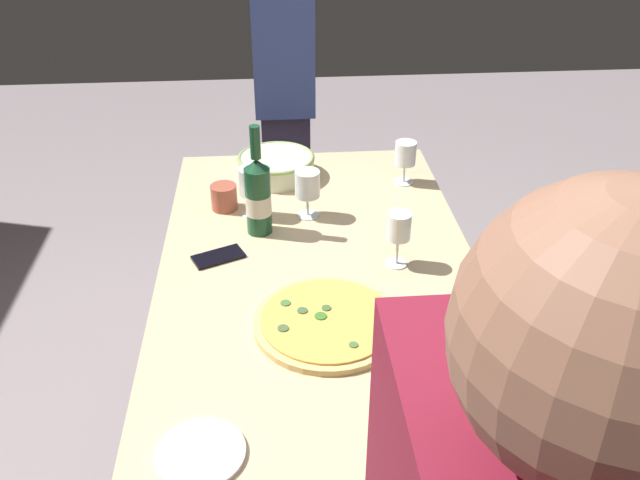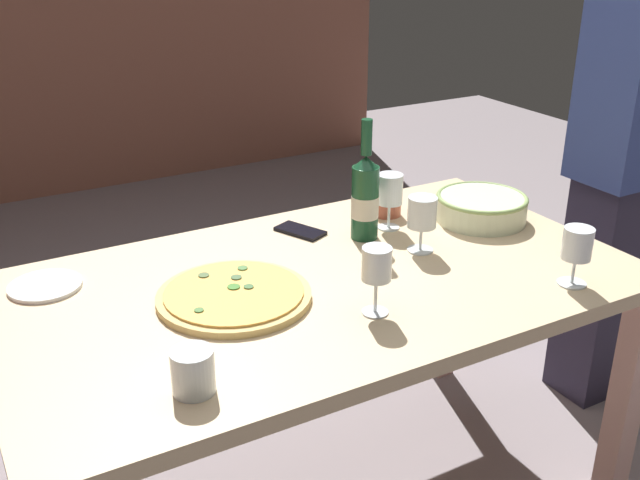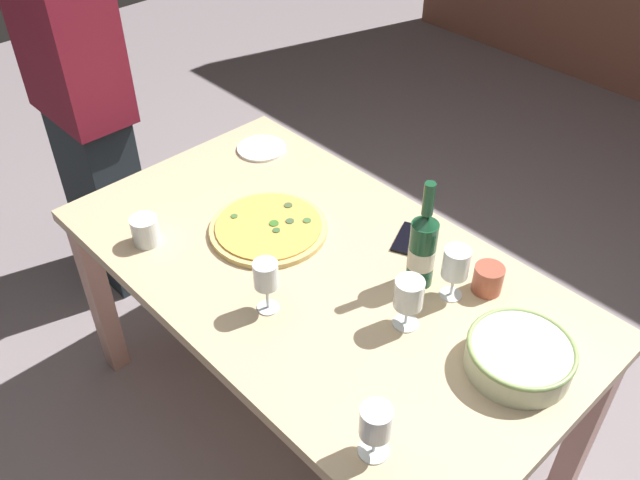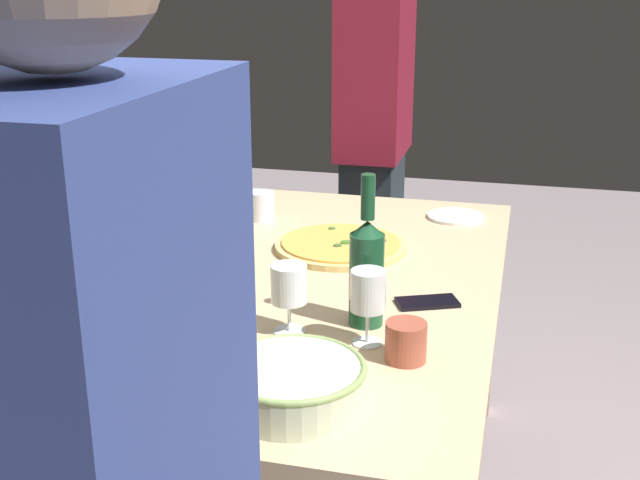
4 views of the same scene
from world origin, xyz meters
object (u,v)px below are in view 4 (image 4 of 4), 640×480
(wine_glass_far_right, at_px, (235,232))
(side_plate, at_px, (456,216))
(wine_glass_far_left, at_px, (368,295))
(cup_ceramic, at_px, (261,206))
(cell_phone, at_px, (427,302))
(dining_table, at_px, (320,313))
(pizza, at_px, (341,246))
(cup_amber, at_px, (406,342))
(person_host, at_px, (374,148))
(wine_glass_near_pizza, at_px, (94,311))
(wine_glass_by_bottle, at_px, (289,286))
(wine_bottle, at_px, (367,271))
(serving_bowl, at_px, (293,382))

(wine_glass_far_right, bearing_deg, side_plate, 141.78)
(wine_glass_far_left, bearing_deg, cup_ceramic, -147.79)
(wine_glass_far_left, bearing_deg, cell_phone, 158.20)
(dining_table, bearing_deg, pizza, 179.85)
(cell_phone, bearing_deg, cup_amber, 154.72)
(cup_amber, bearing_deg, person_host, -166.96)
(wine_glass_near_pizza, bearing_deg, wine_glass_far_right, 167.10)
(wine_glass_by_bottle, relative_size, person_host, 0.09)
(wine_bottle, bearing_deg, wine_glass_near_pizza, -59.62)
(wine_glass_near_pizza, distance_m, wine_glass_far_left, 0.56)
(wine_glass_far_right, relative_size, side_plate, 0.92)
(cup_ceramic, bearing_deg, wine_glass_near_pizza, -1.69)
(wine_bottle, xyz_separation_m, wine_glass_far_right, (-0.21, -0.38, -0.01))
(wine_glass_by_bottle, bearing_deg, side_plate, 163.84)
(wine_bottle, bearing_deg, cell_phone, 139.92)
(wine_glass_near_pizza, bearing_deg, cup_ceramic, 178.31)
(pizza, distance_m, wine_glass_far_right, 0.35)
(wine_bottle, relative_size, wine_glass_far_left, 2.08)
(wine_glass_near_pizza, bearing_deg, side_plate, 151.61)
(serving_bowl, distance_m, wine_glass_by_bottle, 0.31)
(cup_ceramic, distance_m, person_host, 0.80)
(cell_phone, bearing_deg, dining_table, 47.76)
(dining_table, distance_m, wine_glass_near_pizza, 0.66)
(dining_table, xyz_separation_m, wine_glass_near_pizza, (0.53, -0.33, 0.19))
(serving_bowl, height_order, wine_bottle, wine_bottle)
(wine_glass_far_right, xyz_separation_m, cup_amber, (0.37, 0.50, -0.08))
(wine_glass_far_left, xyz_separation_m, cup_amber, (0.05, 0.09, -0.07))
(wine_bottle, bearing_deg, side_plate, 172.04)
(wine_glass_by_bottle, height_order, wine_glass_far_right, wine_glass_far_right)
(cup_amber, xyz_separation_m, cell_phone, (-0.30, 0.01, -0.04))
(wine_glass_far_left, height_order, wine_glass_far_right, same)
(wine_glass_far_right, bearing_deg, wine_glass_by_bottle, 37.85)
(pizza, height_order, wine_glass_near_pizza, wine_glass_near_pizza)
(wine_bottle, bearing_deg, wine_glass_by_bottle, -61.00)
(dining_table, bearing_deg, wine_glass_by_bottle, 2.38)
(wine_glass_far_right, bearing_deg, wine_glass_near_pizza, -12.90)
(cell_phone, bearing_deg, side_plate, -23.89)
(wine_glass_far_right, height_order, cup_ceramic, wine_glass_far_right)
(person_host, bearing_deg, wine_glass_by_bottle, -0.42)
(wine_glass_near_pizza, distance_m, wine_glass_far_right, 0.52)
(person_host, bearing_deg, wine_glass_far_right, -10.16)
(dining_table, relative_size, side_plate, 8.99)
(wine_glass_by_bottle, height_order, cup_amber, wine_glass_by_bottle)
(wine_bottle, distance_m, cup_ceramic, 0.84)
(serving_bowl, bearing_deg, wine_glass_near_pizza, -100.51)
(cup_ceramic, bearing_deg, wine_glass_far_right, 10.47)
(wine_glass_near_pizza, xyz_separation_m, side_plate, (-1.15, 0.62, -0.10))
(wine_glass_near_pizza, bearing_deg, pizza, 156.34)
(wine_glass_near_pizza, distance_m, wine_glass_by_bottle, 0.41)
(serving_bowl, height_order, wine_glass_near_pizza, wine_glass_near_pizza)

